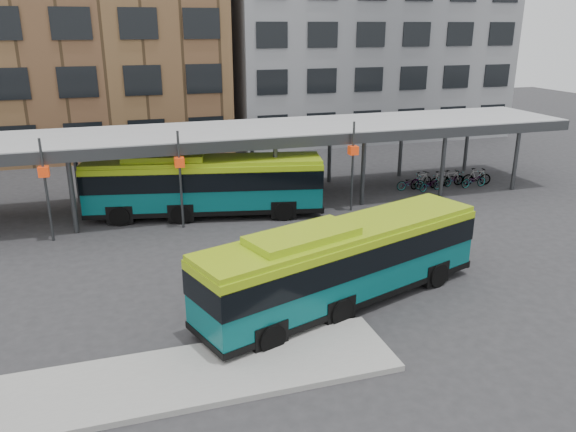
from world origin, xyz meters
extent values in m
plane|color=#28282B|center=(0.00, 0.00, 0.00)|extent=(120.00, 120.00, 0.00)
cube|color=gray|center=(-5.50, -3.00, 0.09)|extent=(14.00, 3.00, 0.18)
cube|color=#999B9E|center=(0.00, 13.00, 4.00)|extent=(40.00, 6.00, 0.35)
cube|color=#383A3D|center=(0.00, 10.00, 3.85)|extent=(40.00, 0.15, 0.55)
cylinder|color=#383A3D|center=(-8.00, 10.50, 1.90)|extent=(0.24, 0.24, 3.80)
cylinder|color=#383A3D|center=(-8.00, 15.50, 1.90)|extent=(0.24, 0.24, 3.80)
cylinder|color=#383A3D|center=(-3.00, 10.50, 1.90)|extent=(0.24, 0.24, 3.80)
cylinder|color=#383A3D|center=(-3.00, 15.50, 1.90)|extent=(0.24, 0.24, 3.80)
cylinder|color=#383A3D|center=(2.00, 10.50, 1.90)|extent=(0.24, 0.24, 3.80)
cylinder|color=#383A3D|center=(2.00, 15.50, 1.90)|extent=(0.24, 0.24, 3.80)
cylinder|color=#383A3D|center=(7.00, 10.50, 1.90)|extent=(0.24, 0.24, 3.80)
cylinder|color=#383A3D|center=(7.00, 15.50, 1.90)|extent=(0.24, 0.24, 3.80)
cylinder|color=#383A3D|center=(12.00, 10.50, 1.90)|extent=(0.24, 0.24, 3.80)
cylinder|color=#383A3D|center=(12.00, 15.50, 1.90)|extent=(0.24, 0.24, 3.80)
cylinder|color=#383A3D|center=(17.00, 10.50, 1.90)|extent=(0.24, 0.24, 3.80)
cylinder|color=#383A3D|center=(17.00, 15.50, 1.90)|extent=(0.24, 0.24, 3.80)
cylinder|color=#383A3D|center=(-9.00, 9.70, 2.40)|extent=(0.12, 0.12, 4.80)
cube|color=red|center=(-9.00, 9.70, 3.30)|extent=(0.45, 0.45, 0.45)
cylinder|color=#383A3D|center=(-3.00, 9.70, 2.40)|extent=(0.12, 0.12, 4.80)
cube|color=red|center=(-3.00, 9.70, 3.30)|extent=(0.45, 0.45, 0.45)
cylinder|color=#383A3D|center=(6.00, 9.70, 2.40)|extent=(0.12, 0.12, 4.80)
cube|color=red|center=(6.00, 9.70, 3.30)|extent=(0.45, 0.45, 0.45)
cube|color=brown|center=(-10.00, 32.00, 11.00)|extent=(26.00, 14.00, 22.00)
cube|color=slate|center=(16.00, 32.00, 10.00)|extent=(24.00, 14.00, 20.00)
cube|color=#075355|center=(1.46, 0.00, 1.50)|extent=(11.40, 5.83, 2.34)
cube|color=black|center=(1.46, 0.00, 1.97)|extent=(11.46, 5.90, 0.89)
cube|color=#8DB012|center=(1.46, 0.00, 2.76)|extent=(11.37, 5.74, 0.19)
cube|color=#8DB012|center=(-0.31, -0.60, 2.95)|extent=(4.09, 2.80, 0.33)
cube|color=black|center=(1.46, 0.00, 0.44)|extent=(11.47, 5.90, 0.22)
cylinder|color=black|center=(5.38, 0.12, 0.47)|extent=(0.98, 0.57, 0.94)
cylinder|color=black|center=(4.64, 2.29, 0.47)|extent=(0.98, 0.57, 0.94)
cylinder|color=black|center=(0.76, -1.44, 0.47)|extent=(0.98, 0.57, 0.94)
cylinder|color=black|center=(0.03, 0.72, 0.47)|extent=(0.98, 0.57, 0.94)
cylinder|color=black|center=(-1.90, -2.35, 0.47)|extent=(0.98, 0.57, 0.94)
cylinder|color=black|center=(-2.63, -0.18, 0.47)|extent=(0.98, 0.57, 0.94)
cube|color=#075355|center=(-1.61, 11.24, 1.60)|extent=(12.24, 4.91, 2.50)
cube|color=black|center=(-1.61, 11.24, 2.10)|extent=(12.30, 4.97, 0.95)
cube|color=#8DB012|center=(-1.61, 11.24, 2.95)|extent=(12.22, 4.81, 0.20)
cube|color=#8DB012|center=(-3.56, 11.65, 3.15)|extent=(4.28, 2.58, 0.35)
cube|color=black|center=(-1.61, 11.24, 0.47)|extent=(12.31, 4.98, 0.24)
cylinder|color=black|center=(2.05, 9.22, 0.50)|extent=(1.04, 0.50, 1.00)
cylinder|color=black|center=(2.55, 11.61, 0.50)|extent=(1.04, 0.50, 1.00)
cylinder|color=black|center=(-3.03, 10.29, 0.50)|extent=(1.04, 0.50, 1.00)
cylinder|color=black|center=(-2.53, 12.67, 0.50)|extent=(1.04, 0.50, 1.00)
cylinder|color=black|center=(-5.96, 10.91, 0.50)|extent=(1.04, 0.50, 1.00)
cylinder|color=black|center=(-5.46, 13.29, 0.50)|extent=(1.04, 0.50, 1.00)
imported|color=slate|center=(11.00, 12.21, 0.46)|extent=(1.82, 0.77, 0.93)
imported|color=slate|center=(11.81, 12.38, 0.53)|extent=(1.83, 0.95, 1.06)
imported|color=slate|center=(12.04, 11.70, 0.43)|extent=(1.73, 0.88, 0.87)
imported|color=slate|center=(13.06, 12.32, 0.52)|extent=(1.79, 1.03, 1.04)
imported|color=slate|center=(14.11, 12.30, 0.44)|extent=(1.76, 0.97, 0.88)
imported|color=slate|center=(13.89, 12.33, 0.50)|extent=(1.71, 0.60, 1.01)
imported|color=slate|center=(15.02, 11.62, 0.47)|extent=(1.83, 0.76, 0.94)
imported|color=slate|center=(15.53, 12.04, 0.54)|extent=(1.87, 0.92, 1.08)
camera|label=1|loc=(-5.91, -16.75, 9.48)|focal=35.00mm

